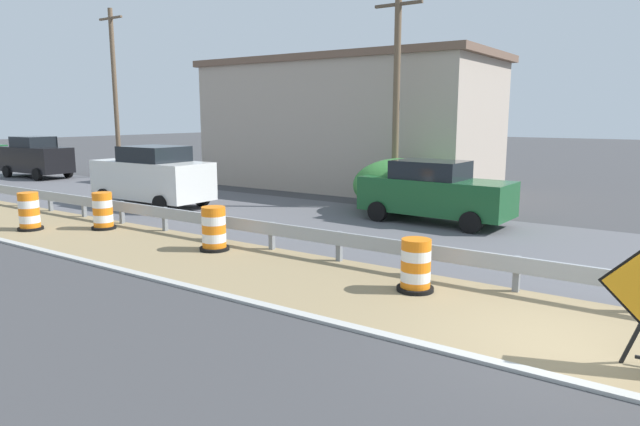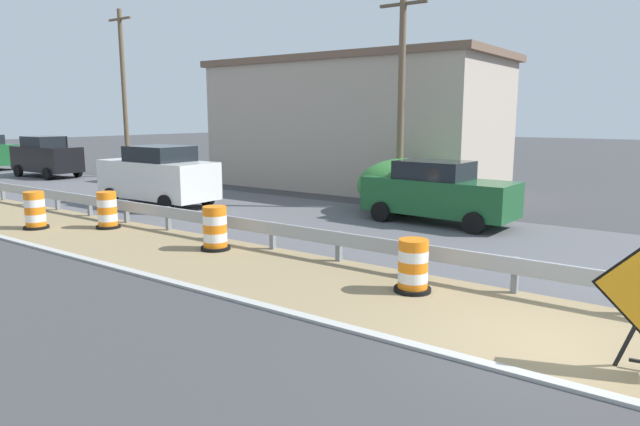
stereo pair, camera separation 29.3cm
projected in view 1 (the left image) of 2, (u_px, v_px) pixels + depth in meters
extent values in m
plane|color=#3D3D3F|center=(571.00, 345.00, 8.28)|extent=(160.00, 160.00, 0.00)
cube|color=#8E7A56|center=(578.00, 333.00, 8.73)|extent=(3.51, 120.00, 0.01)
cube|color=#56565B|center=(623.00, 261.00, 13.07)|extent=(7.21, 120.00, 0.00)
cube|color=#ADADA8|center=(550.00, 378.00, 7.23)|extent=(0.20, 120.00, 0.11)
cube|color=slate|center=(637.00, 293.00, 9.61)|extent=(0.12, 0.12, 0.70)
cube|color=slate|center=(517.00, 274.00, 10.74)|extent=(0.12, 0.12, 0.70)
cube|color=slate|center=(419.00, 259.00, 11.87)|extent=(0.12, 0.12, 0.70)
cube|color=slate|center=(339.00, 246.00, 13.00)|extent=(0.12, 0.12, 0.70)
cube|color=slate|center=(272.00, 236.00, 14.13)|extent=(0.12, 0.12, 0.70)
cube|color=slate|center=(214.00, 227.00, 15.26)|extent=(0.12, 0.12, 0.70)
cube|color=slate|center=(165.00, 219.00, 16.39)|extent=(0.12, 0.12, 0.70)
cube|color=slate|center=(122.00, 212.00, 17.52)|extent=(0.12, 0.12, 0.70)
cube|color=slate|center=(84.00, 206.00, 18.65)|extent=(0.12, 0.12, 0.70)
cube|color=slate|center=(50.00, 201.00, 19.78)|extent=(0.12, 0.12, 0.70)
cube|color=slate|center=(20.00, 197.00, 20.91)|extent=(0.12, 0.12, 0.70)
cube|color=black|center=(639.00, 329.00, 7.53)|extent=(0.11, 0.39, 1.06)
cylinder|color=orange|center=(415.00, 286.00, 10.82)|extent=(0.57, 0.57, 0.20)
cylinder|color=white|center=(415.00, 275.00, 10.79)|extent=(0.57, 0.57, 0.20)
cylinder|color=orange|center=(416.00, 265.00, 10.75)|extent=(0.57, 0.57, 0.20)
cylinder|color=white|center=(416.00, 255.00, 10.72)|extent=(0.57, 0.57, 0.20)
cylinder|color=orange|center=(416.00, 244.00, 10.68)|extent=(0.57, 0.57, 0.20)
cylinder|color=black|center=(415.00, 289.00, 10.83)|extent=(0.72, 0.72, 0.08)
cylinder|color=orange|center=(214.00, 246.00, 14.09)|extent=(0.60, 0.60, 0.22)
cylinder|color=white|center=(214.00, 237.00, 14.05)|extent=(0.60, 0.60, 0.22)
cylinder|color=orange|center=(214.00, 229.00, 14.01)|extent=(0.60, 0.60, 0.22)
cylinder|color=white|center=(214.00, 220.00, 13.97)|extent=(0.60, 0.60, 0.22)
cylinder|color=orange|center=(213.00, 211.00, 13.93)|extent=(0.60, 0.60, 0.22)
cylinder|color=black|center=(215.00, 248.00, 14.10)|extent=(0.75, 0.75, 0.08)
cylinder|color=orange|center=(104.00, 225.00, 16.70)|extent=(0.56, 0.56, 0.22)
cylinder|color=white|center=(103.00, 218.00, 16.66)|extent=(0.56, 0.56, 0.22)
cylinder|color=orange|center=(103.00, 211.00, 16.62)|extent=(0.56, 0.56, 0.22)
cylinder|color=white|center=(102.00, 203.00, 16.59)|extent=(0.56, 0.56, 0.22)
cylinder|color=orange|center=(102.00, 196.00, 16.55)|extent=(0.56, 0.56, 0.22)
cylinder|color=black|center=(104.00, 228.00, 16.71)|extent=(0.71, 0.71, 0.08)
cylinder|color=orange|center=(30.00, 226.00, 16.57)|extent=(0.57, 0.57, 0.22)
cylinder|color=white|center=(30.00, 219.00, 16.53)|extent=(0.57, 0.57, 0.22)
cylinder|color=orange|center=(29.00, 211.00, 16.49)|extent=(0.57, 0.57, 0.22)
cylinder|color=white|center=(28.00, 204.00, 16.45)|extent=(0.57, 0.57, 0.22)
cylinder|color=orange|center=(28.00, 196.00, 16.41)|extent=(0.57, 0.57, 0.22)
cylinder|color=black|center=(31.00, 228.00, 16.58)|extent=(0.71, 0.71, 0.08)
cube|color=black|center=(37.00, 159.00, 30.28)|extent=(1.86, 4.39, 1.33)
cube|color=black|center=(33.00, 142.00, 30.21)|extent=(1.62, 2.04, 0.56)
cylinder|color=black|center=(68.00, 172.00, 30.34)|extent=(0.24, 0.65, 0.64)
cylinder|color=black|center=(37.00, 175.00, 28.91)|extent=(0.24, 0.65, 0.64)
cylinder|color=black|center=(38.00, 169.00, 31.88)|extent=(0.24, 0.65, 0.64)
cylinder|color=black|center=(7.00, 172.00, 30.45)|extent=(0.24, 0.65, 0.64)
cube|color=silver|center=(152.00, 179.00, 20.79)|extent=(1.97, 4.79, 1.35)
cube|color=black|center=(154.00, 154.00, 20.52)|extent=(1.76, 2.21, 0.56)
cylinder|color=black|center=(104.00, 197.00, 20.99)|extent=(0.22, 0.64, 0.64)
cylinder|color=black|center=(146.00, 191.00, 22.56)|extent=(0.22, 0.64, 0.64)
cylinder|color=black|center=(161.00, 205.00, 19.24)|extent=(0.22, 0.64, 0.64)
cylinder|color=black|center=(202.00, 198.00, 20.82)|extent=(0.22, 0.64, 0.64)
cube|color=#195128|center=(435.00, 196.00, 17.56)|extent=(1.96, 4.76, 1.07)
cube|color=black|center=(430.00, 170.00, 17.53)|extent=(1.68, 2.22, 0.56)
cylinder|color=black|center=(493.00, 214.00, 17.44)|extent=(0.24, 0.65, 0.64)
cylinder|color=black|center=(471.00, 222.00, 16.04)|extent=(0.24, 0.65, 0.64)
cylinder|color=black|center=(404.00, 204.00, 19.26)|extent=(0.24, 0.65, 0.64)
cylinder|color=black|center=(378.00, 211.00, 17.86)|extent=(0.24, 0.65, 0.64)
cylinder|color=black|center=(3.00, 165.00, 34.61)|extent=(0.25, 0.65, 0.64)
cube|color=#AD9E8E|center=(348.00, 127.00, 26.28)|extent=(6.24, 13.07, 5.62)
cube|color=brown|center=(348.00, 62.00, 25.77)|extent=(6.48, 13.59, 0.30)
cylinder|color=brown|center=(396.00, 102.00, 19.88)|extent=(0.24, 0.24, 7.62)
cube|color=brown|center=(398.00, 4.00, 19.31)|extent=(0.12, 1.80, 0.10)
cylinder|color=brown|center=(115.00, 95.00, 29.74)|extent=(0.24, 0.24, 8.81)
cube|color=brown|center=(110.00, 18.00, 29.07)|extent=(0.12, 1.80, 0.10)
ellipsoid|color=#337533|center=(401.00, 185.00, 19.51)|extent=(3.33, 3.33, 1.87)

